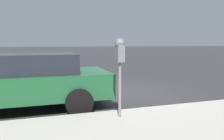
% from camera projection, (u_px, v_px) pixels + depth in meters
% --- Properties ---
extents(ground_plane, '(220.00, 220.00, 0.00)m').
position_uv_depth(ground_plane, '(117.00, 94.00, 7.26)').
color(ground_plane, '#333335').
extents(parking_meter, '(0.21, 0.19, 1.59)m').
position_uv_depth(parking_meter, '(120.00, 57.00, 4.31)').
color(parking_meter, gray).
rests_on(parking_meter, sidewalk).
extents(car_green, '(2.04, 4.62, 1.40)m').
position_uv_depth(car_green, '(17.00, 80.00, 5.37)').
color(car_green, '#1E5B33').
rests_on(car_green, ground_plane).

